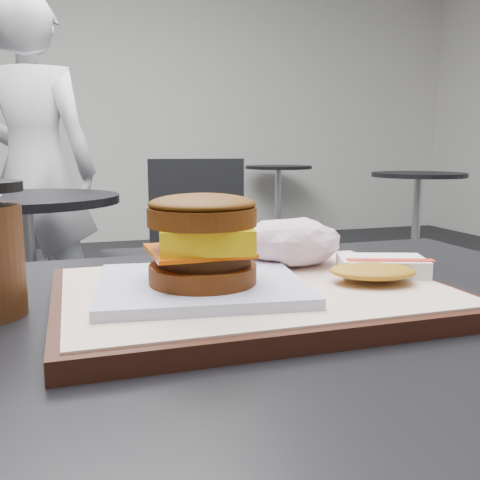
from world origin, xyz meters
name	(u,v)px	position (x,y,z in m)	size (l,w,h in m)	color
serving_tray	(253,294)	(-0.01, 0.02, 0.78)	(0.38, 0.28, 0.02)	black
breakfast_sandwich	(202,251)	(-0.07, 0.01, 0.83)	(0.21, 0.19, 0.09)	white
hash_brown	(378,268)	(0.12, 0.00, 0.80)	(0.13, 0.11, 0.02)	white
crumpled_wrapper	(291,242)	(0.06, 0.09, 0.82)	(0.12, 0.10, 0.05)	white
neighbor_table	(26,249)	(-0.35, 1.65, 0.55)	(0.70, 0.70, 0.75)	black
neighbor_chair	(169,248)	(0.20, 1.72, 0.51)	(0.62, 0.45, 0.88)	#B4B5BA
patron	(35,172)	(-0.34, 2.29, 0.81)	(0.59, 0.39, 1.62)	silver
bg_table_near	(417,199)	(2.20, 2.80, 0.56)	(0.66, 0.66, 0.75)	black
bg_table_far	(278,185)	(1.80, 4.50, 0.56)	(0.66, 0.66, 0.75)	black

